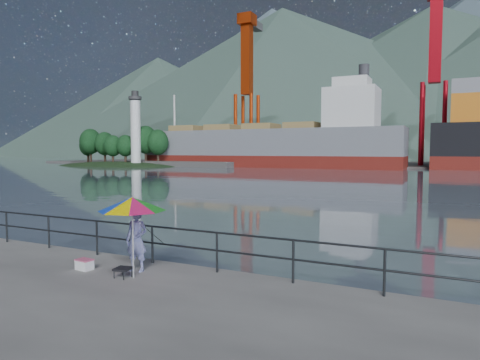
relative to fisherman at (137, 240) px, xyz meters
name	(u,v)px	position (x,y,z in m)	size (l,w,h in m)	color
harbor_water	(419,160)	(-1.13, 129.10, -0.79)	(500.00, 280.00, 0.00)	slate
far_dock	(460,165)	(8.87, 92.10, -0.79)	(200.00, 40.00, 0.40)	#514F4C
guardrail	(124,240)	(-1.13, 0.80, -0.27)	(22.00, 0.06, 1.03)	#2D3033
lighthouse_islet	(117,163)	(-56.10, 61.09, -0.53)	(48.00, 26.40, 19.20)	#263F1E
fisherman	(137,240)	(0.00, 0.00, 0.00)	(0.58, 0.38, 1.59)	navy
beach_umbrella	(132,204)	(0.32, -0.51, 0.99)	(1.86, 1.86, 1.95)	white
folding_stool	(123,272)	(0.07, -0.60, -0.67)	(0.43, 0.43, 0.24)	black
cooler_bag	(84,265)	(-1.29, -0.50, -0.67)	(0.41, 0.28, 0.24)	white
fishing_rod	(147,261)	(-0.44, 0.92, -0.79)	(0.02, 0.02, 2.06)	black
bulk_carrier	(276,145)	(-23.43, 69.26, 3.33)	(51.44, 8.90, 14.50)	maroon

